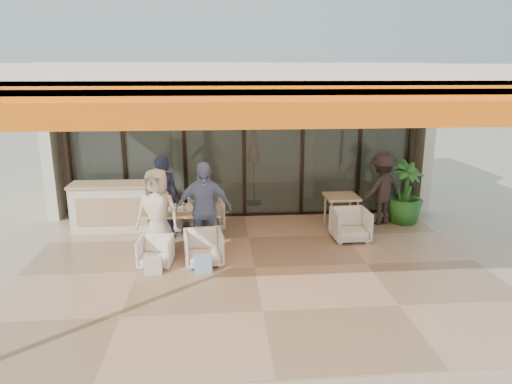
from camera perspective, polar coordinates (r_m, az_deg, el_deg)
ground at (r=8.06m, az=-0.18°, el=-9.60°), size 70.00×70.00×0.00m
terrace_floor at (r=8.05m, az=-0.18°, el=-9.56°), size 8.00×6.00×0.01m
terrace_structure at (r=7.07m, az=-0.03°, el=14.17°), size 8.00×6.00×3.40m
glass_storefront at (r=10.47m, az=-1.50°, el=5.30°), size 8.08×0.10×3.20m
interior_block at (r=12.69m, az=-2.09°, el=9.82°), size 9.05×3.62×3.52m
host_counter at (r=10.25m, az=-17.12°, el=-1.70°), size 1.85×0.65×1.04m
dining_table at (r=8.98m, az=-9.18°, el=-2.50°), size 1.50×0.90×0.93m
chair_far_left at (r=10.02m, az=-11.07°, el=-2.78°), size 0.69×0.65×0.70m
chair_far_right at (r=9.95m, az=-6.26°, el=-2.59°), size 0.81×0.77×0.74m
chair_near_left at (r=8.26m, az=-12.44°, el=-7.12°), size 0.61×0.58×0.59m
chair_near_right at (r=8.17m, az=-6.57°, el=-6.77°), size 0.73×0.69×0.68m
diner_navy at (r=9.40m, az=-11.54°, el=-0.69°), size 0.64×0.42×1.73m
diner_grey at (r=9.36m, az=-6.40°, el=-1.30°), size 0.86×0.75×1.49m
diner_cream at (r=8.55m, az=-12.21°, el=-2.56°), size 0.91×0.71×1.65m
diner_periwinkle at (r=8.46m, az=-6.58°, el=-2.10°), size 1.06×0.50×1.76m
tote_bag_cream at (r=7.94m, az=-12.76°, el=-9.02°), size 0.30×0.10×0.34m
tote_bag_blue at (r=7.86m, az=-6.61°, el=-8.98°), size 0.30×0.10×0.34m
side_table at (r=10.03m, az=10.62°, el=-1.02°), size 0.70×0.70×0.74m
side_chair at (r=9.42m, az=11.72°, el=-3.87°), size 0.72×0.67×0.73m
standing_woman at (r=10.45m, az=15.43°, el=0.29°), size 1.19×0.95×1.61m
potted_palm at (r=10.69m, az=18.12°, el=-0.06°), size 1.09×1.09×1.44m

